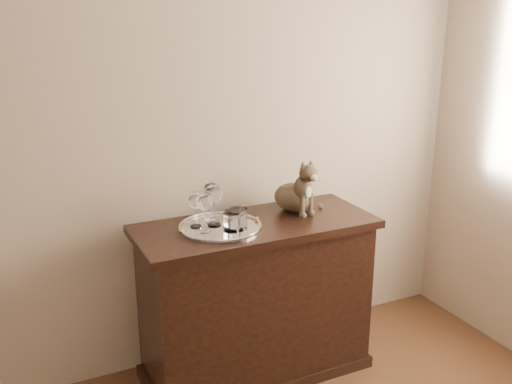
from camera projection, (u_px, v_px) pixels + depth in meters
wall_back at (113, 122)px, 2.69m from camera, size 4.00×0.10×2.70m
sideboard at (256, 300)px, 2.94m from camera, size 1.20×0.50×0.85m
tray at (220, 228)px, 2.74m from camera, size 0.40×0.40×0.01m
wine_glass_a at (195, 209)px, 2.71m from camera, size 0.07×0.07×0.18m
wine_glass_b at (212, 202)px, 2.77m from camera, size 0.08×0.08×0.21m
wine_glass_c at (205, 211)px, 2.66m from camera, size 0.08×0.08×0.20m
wine_glass_d at (214, 205)px, 2.73m from camera, size 0.08×0.08×0.21m
tumbler_a at (238, 219)px, 2.70m from camera, size 0.09×0.09×0.10m
tumbler_b at (231, 222)px, 2.67m from camera, size 0.08×0.08×0.09m
cat at (294, 184)px, 2.95m from camera, size 0.33×0.32×0.29m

